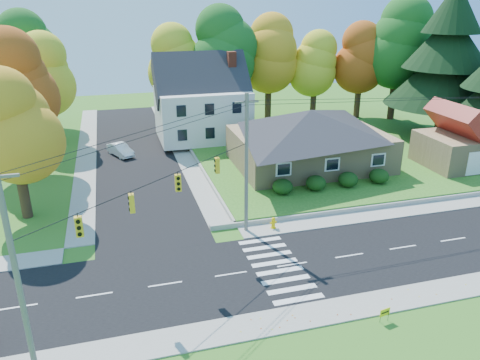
{
  "coord_description": "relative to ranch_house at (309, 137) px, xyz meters",
  "views": [
    {
      "loc": [
        -10.09,
        -23.64,
        15.78
      ],
      "look_at": [
        -1.17,
        8.0,
        2.85
      ],
      "focal_mm": 35.0,
      "sensor_mm": 36.0,
      "label": 1
    }
  ],
  "objects": [
    {
      "name": "ranch_house",
      "position": [
        0.0,
        0.0,
        0.0
      ],
      "size": [
        14.6,
        10.6,
        5.4
      ],
      "color": "tan",
      "rests_on": "lawn"
    },
    {
      "name": "lawn",
      "position": [
        5.0,
        5.0,
        -3.02
      ],
      "size": [
        30.0,
        30.0,
        0.5
      ],
      "primitive_type": "cube",
      "color": "#3D7923",
      "rests_on": "ground"
    },
    {
      "name": "tree_west_0",
      "position": [
        -25.0,
        -4.0,
        3.89
      ],
      "size": [
        6.16,
        6.16,
        11.47
      ],
      "color": "#3F2A19",
      "rests_on": "ground"
    },
    {
      "name": "white_car",
      "position": [
        -17.48,
        9.24,
        -2.6
      ],
      "size": [
        2.88,
        4.12,
        1.29
      ],
      "primitive_type": "imported",
      "rotation": [
        0.0,
        0.0,
        0.43
      ],
      "color": "silver",
      "rests_on": "road_cross"
    },
    {
      "name": "tree_west_3",
      "position": [
        -27.0,
        24.0,
        5.85
      ],
      "size": [
        7.84,
        7.84,
        14.6
      ],
      "color": "#3F2A19",
      "rests_on": "ground"
    },
    {
      "name": "sidewalk_south",
      "position": [
        -8.0,
        -21.0,
        -3.23
      ],
      "size": [
        90.0,
        2.0,
        0.08
      ],
      "primitive_type": "cube",
      "color": "#9C9A90",
      "rests_on": "ground"
    },
    {
      "name": "road_cross",
      "position": [
        -16.0,
        10.0,
        -3.25
      ],
      "size": [
        8.0,
        44.0,
        0.02
      ],
      "primitive_type": "cube",
      "color": "black",
      "rests_on": "ground"
    },
    {
      "name": "tree_lot_4",
      "position": [
        14.0,
        16.0,
        5.04
      ],
      "size": [
        6.72,
        6.72,
        12.51
      ],
      "color": "#3F2A19",
      "rests_on": "lawn"
    },
    {
      "name": "hedge_row",
      "position": [
        -0.5,
        -6.2,
        -2.13
      ],
      "size": [
        10.7,
        1.7,
        1.27
      ],
      "color": "#163A10",
      "rests_on": "lawn"
    },
    {
      "name": "colonial_house",
      "position": [
        -7.96,
        12.0,
        1.32
      ],
      "size": [
        10.4,
        8.4,
        9.6
      ],
      "color": "silver",
      "rests_on": "lawn"
    },
    {
      "name": "traffic_infrastructure",
      "position": [
        -8.15,
        -14.65,
        1.88
      ],
      "size": [
        38.1,
        10.66,
        10.0
      ],
      "color": "#666059",
      "rests_on": "ground"
    },
    {
      "name": "tree_west_2",
      "position": [
        -25.0,
        16.0,
        4.54
      ],
      "size": [
        6.72,
        6.72,
        12.51
      ],
      "color": "#3F2A19",
      "rests_on": "ground"
    },
    {
      "name": "fire_hydrant",
      "position": [
        -7.51,
        -11.03,
        -2.83
      ],
      "size": [
        0.52,
        0.41,
        0.92
      ],
      "color": "#E9BB01",
      "rests_on": "ground"
    },
    {
      "name": "ground",
      "position": [
        -8.0,
        -16.0,
        -3.27
      ],
      "size": [
        120.0,
        120.0,
        0.0
      ],
      "primitive_type": "plane",
      "color": "#3D7923"
    },
    {
      "name": "tree_west_1",
      "position": [
        -26.0,
        6.0,
        5.2
      ],
      "size": [
        7.28,
        7.28,
        13.56
      ],
      "color": "#3F2A19",
      "rests_on": "ground"
    },
    {
      "name": "tree_lot_0",
      "position": [
        -10.0,
        18.0,
        5.04
      ],
      "size": [
        6.72,
        6.72,
        12.51
      ],
      "color": "#3F2A19",
      "rests_on": "lawn"
    },
    {
      "name": "tree_lot_3",
      "position": [
        8.0,
        17.0,
        4.39
      ],
      "size": [
        6.16,
        6.16,
        11.47
      ],
      "color": "#3F2A19",
      "rests_on": "lawn"
    },
    {
      "name": "garage",
      "position": [
        14.0,
        -4.01,
        -0.42
      ],
      "size": [
        7.3,
        6.3,
        4.6
      ],
      "color": "tan",
      "rests_on": "lawn"
    },
    {
      "name": "yard_sign",
      "position": [
        -5.46,
        -22.47,
        -2.7
      ],
      "size": [
        0.63,
        0.15,
        0.8
      ],
      "color": "black",
      "rests_on": "ground"
    },
    {
      "name": "tree_lot_2",
      "position": [
        2.0,
        18.0,
        5.7
      ],
      "size": [
        7.28,
        7.28,
        13.56
      ],
      "color": "#3F2A19",
      "rests_on": "lawn"
    },
    {
      "name": "tree_lot_1",
      "position": [
        -4.0,
        17.0,
        6.35
      ],
      "size": [
        7.84,
        7.84,
        14.6
      ],
      "color": "#3F2A19",
      "rests_on": "lawn"
    },
    {
      "name": "conifer_east_a",
      "position": [
        19.0,
        6.0,
        6.12
      ],
      "size": [
        12.8,
        12.8,
        16.96
      ],
      "color": "#3F2A19",
      "rests_on": "lawn"
    },
    {
      "name": "sidewalk_north",
      "position": [
        -8.0,
        -11.0,
        -3.23
      ],
      "size": [
        90.0,
        2.0,
        0.08
      ],
      "primitive_type": "cube",
      "color": "#9C9A90",
      "rests_on": "ground"
    },
    {
      "name": "road_main",
      "position": [
        -8.0,
        -16.0,
        -3.26
      ],
      "size": [
        90.0,
        8.0,
        0.02
      ],
      "primitive_type": "cube",
      "color": "black",
      "rests_on": "ground"
    },
    {
      "name": "tree_lot_5",
      "position": [
        18.0,
        14.0,
        7.0
      ],
      "size": [
        8.4,
        8.4,
        15.64
      ],
      "color": "#3F2A19",
      "rests_on": "lawn"
    }
  ]
}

